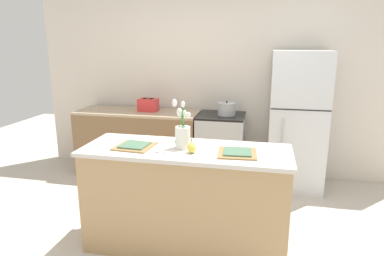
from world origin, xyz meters
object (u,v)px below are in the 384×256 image
at_px(plate_setting_left, 135,146).
at_px(plate_setting_right, 237,153).
at_px(pear_figurine, 192,147).
at_px(flower_vase, 183,134).
at_px(toaster, 148,105).
at_px(cooking_pot, 227,109).
at_px(refrigerator, 297,121).
at_px(stove_range, 221,148).

distance_m(plate_setting_left, plate_setting_right, 0.89).
height_order(pear_figurine, plate_setting_right, pear_figurine).
xyz_separation_m(flower_vase, toaster, (-0.88, 1.63, -0.07)).
relative_size(pear_figurine, cooking_pot, 0.53).
bearing_deg(flower_vase, refrigerator, 55.78).
relative_size(pear_figurine, plate_setting_right, 0.37).
height_order(stove_range, cooking_pot, cooking_pot).
height_order(refrigerator, cooking_pot, refrigerator).
height_order(pear_figurine, plate_setting_left, pear_figurine).
height_order(pear_figurine, cooking_pot, cooking_pot).
bearing_deg(pear_figurine, flower_vase, 131.13).
bearing_deg(cooking_pot, stove_range, -178.33).
bearing_deg(cooking_pot, refrigerator, -0.08).
xyz_separation_m(pear_figurine, plate_setting_left, (-0.52, 0.06, -0.04)).
xyz_separation_m(plate_setting_left, toaster, (-0.47, 1.69, 0.04)).
relative_size(plate_setting_left, cooking_pot, 1.44).
bearing_deg(pear_figurine, refrigerator, 60.35).
height_order(flower_vase, pear_figurine, flower_vase).
bearing_deg(refrigerator, plate_setting_right, -110.04).
height_order(plate_setting_left, cooking_pot, cooking_pot).
bearing_deg(toaster, flower_vase, -61.53).
distance_m(stove_range, plate_setting_left, 1.81).
height_order(refrigerator, flower_vase, refrigerator).
relative_size(refrigerator, plate_setting_left, 5.19).
bearing_deg(refrigerator, plate_setting_left, -132.19).
distance_m(pear_figurine, plate_setting_left, 0.53).
distance_m(flower_vase, pear_figurine, 0.18).
bearing_deg(stove_range, plate_setting_left, -108.34).
height_order(flower_vase, cooking_pot, flower_vase).
distance_m(plate_setting_right, toaster, 2.17).
bearing_deg(cooking_pot, pear_figurine, -93.02).
xyz_separation_m(plate_setting_left, cooking_pot, (0.61, 1.65, 0.04)).
relative_size(flower_vase, toaster, 1.54).
xyz_separation_m(flower_vase, pear_figurine, (0.11, -0.12, -0.08)).
bearing_deg(flower_vase, cooking_pot, 82.94).
relative_size(stove_range, toaster, 3.25).
distance_m(plate_setting_right, cooking_pot, 1.68).
xyz_separation_m(stove_range, flower_vase, (-0.13, -1.59, 0.61)).
distance_m(flower_vase, plate_setting_left, 0.44).
bearing_deg(refrigerator, cooking_pot, 179.92).
distance_m(refrigerator, flower_vase, 1.93).
bearing_deg(plate_setting_right, toaster, 128.84).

